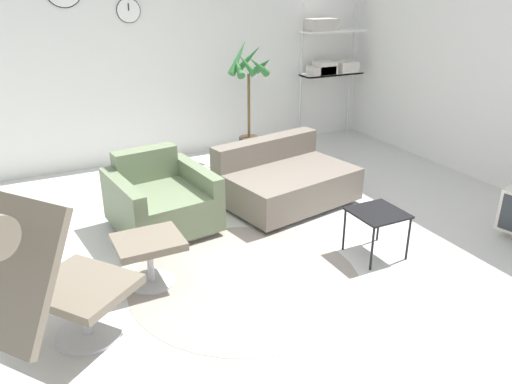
% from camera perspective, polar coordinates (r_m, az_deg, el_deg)
% --- Properties ---
extents(ground_plane, '(12.00, 12.00, 0.00)m').
position_cam_1_polar(ground_plane, '(4.27, -1.52, -8.02)').
color(ground_plane, silver).
extents(wall_back, '(12.00, 0.09, 2.80)m').
position_cam_1_polar(wall_back, '(6.57, -13.33, 15.37)').
color(wall_back, silver).
rests_on(wall_back, ground_plane).
extents(round_rug, '(1.84, 1.84, 0.01)m').
position_cam_1_polar(round_rug, '(4.04, -1.29, -9.90)').
color(round_rug, gray).
rests_on(round_rug, ground_plane).
extents(lounge_chair, '(1.17, 1.09, 1.22)m').
position_cam_1_polar(lounge_chair, '(3.08, -25.01, -7.80)').
color(lounge_chair, '#BCBCC1').
rests_on(lounge_chair, ground_plane).
extents(ottoman, '(0.51, 0.43, 0.40)m').
position_cam_1_polar(ottoman, '(3.93, -12.13, -6.44)').
color(ottoman, '#BCBCC1').
rests_on(ottoman, ground_plane).
extents(armchair_red, '(0.96, 1.00, 0.71)m').
position_cam_1_polar(armchair_red, '(4.80, -10.82, -1.14)').
color(armchair_red, silver).
rests_on(armchair_red, ground_plane).
extents(couch_low, '(1.47, 1.17, 0.64)m').
position_cam_1_polar(couch_low, '(5.29, 3.30, 1.19)').
color(couch_low, black).
rests_on(couch_low, ground_plane).
extents(side_table, '(0.42, 0.42, 0.41)m').
position_cam_1_polar(side_table, '(4.34, 13.72, -2.71)').
color(side_table, black).
rests_on(side_table, ground_plane).
extents(potted_plant, '(0.53, 0.54, 1.54)m').
position_cam_1_polar(potted_plant, '(6.53, -0.80, 9.84)').
color(potted_plant, '#333338').
rests_on(potted_plant, ground_plane).
extents(shelf_unit, '(0.94, 0.28, 1.93)m').
position_cam_1_polar(shelf_unit, '(7.42, 8.34, 15.06)').
color(shelf_unit, '#BCBCC1').
rests_on(shelf_unit, ground_plane).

